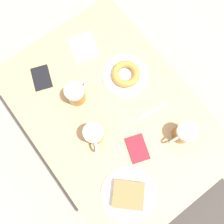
% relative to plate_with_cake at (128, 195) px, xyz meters
% --- Properties ---
extents(ground_plane, '(8.00, 8.00, 0.00)m').
position_rel_plate_with_cake_xyz_m(ground_plane, '(-0.17, -0.34, -0.78)').
color(ground_plane, gray).
extents(table, '(0.77, 1.10, 0.76)m').
position_rel_plate_with_cake_xyz_m(table, '(-0.17, -0.34, -0.08)').
color(table, tan).
rests_on(table, ground_plane).
extents(plate_with_cake, '(0.25, 0.25, 0.05)m').
position_rel_plate_with_cake_xyz_m(plate_with_cake, '(0.00, 0.00, 0.00)').
color(plate_with_cake, silver).
rests_on(plate_with_cake, table).
extents(plate_with_donut, '(0.23, 0.23, 0.05)m').
position_rel_plate_with_cake_xyz_m(plate_with_donut, '(-0.34, -0.46, 0.00)').
color(plate_with_donut, silver).
rests_on(plate_with_donut, table).
extents(beer_mug_left, '(0.13, 0.09, 0.12)m').
position_rel_plate_with_cake_xyz_m(beer_mug_left, '(-0.36, -0.06, 0.04)').
color(beer_mug_left, '#8C5619').
rests_on(beer_mug_left, table).
extents(beer_mug_center, '(0.13, 0.09, 0.12)m').
position_rel_plate_with_cake_xyz_m(beer_mug_center, '(-0.08, -0.51, 0.04)').
color(beer_mug_center, '#8C5619').
rests_on(beer_mug_center, table).
extents(beer_mug_right, '(0.09, 0.12, 0.12)m').
position_rel_plate_with_cake_xyz_m(beer_mug_right, '(-0.04, -0.30, 0.04)').
color(beer_mug_right, '#8C5619').
rests_on(beer_mug_right, table).
extents(napkin_folded, '(0.17, 0.18, 0.00)m').
position_rel_plate_with_cake_xyz_m(napkin_folded, '(-0.26, -0.71, -0.01)').
color(napkin_folded, white).
rests_on(napkin_folded, table).
extents(fork, '(0.16, 0.03, 0.00)m').
position_rel_plate_with_cake_xyz_m(fork, '(-0.33, -0.23, -0.01)').
color(fork, silver).
rests_on(fork, table).
extents(passport_near_edge, '(0.12, 0.15, 0.01)m').
position_rel_plate_with_cake_xyz_m(passport_near_edge, '(-0.16, -0.13, -0.01)').
color(passport_near_edge, maroon).
rests_on(passport_near_edge, table).
extents(passport_far_edge, '(0.13, 0.15, 0.01)m').
position_rel_plate_with_cake_xyz_m(passport_far_edge, '(0.00, -0.70, -0.01)').
color(passport_far_edge, black).
rests_on(passport_far_edge, table).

